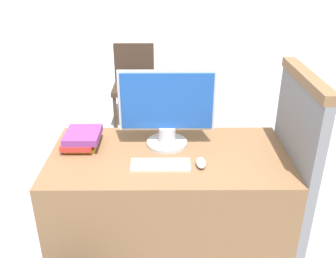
{
  "coord_description": "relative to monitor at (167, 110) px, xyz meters",
  "views": [
    {
      "loc": [
        -0.01,
        -1.46,
        1.79
      ],
      "look_at": [
        -0.01,
        0.31,
        0.94
      ],
      "focal_mm": 40.0,
      "sensor_mm": 36.0,
      "label": 1
    }
  ],
  "objects": [
    {
      "name": "carrel_divider",
      "position": [
        0.69,
        -0.14,
        -0.35
      ],
      "size": [
        0.07,
        0.63,
        1.24
      ],
      "color": "slate",
      "rests_on": "ground_plane"
    },
    {
      "name": "monitor",
      "position": [
        0.0,
        0.0,
        0.0
      ],
      "size": [
        0.54,
        0.23,
        0.44
      ],
      "color": "#B7B7BC",
      "rests_on": "desk"
    },
    {
      "name": "keyboard",
      "position": [
        -0.03,
        -0.24,
        -0.21
      ],
      "size": [
        0.31,
        0.11,
        0.02
      ],
      "color": "silver",
      "rests_on": "desk"
    },
    {
      "name": "far_chair",
      "position": [
        -0.36,
        2.03,
        -0.5
      ],
      "size": [
        0.44,
        0.44,
        0.86
      ],
      "rotation": [
        0.0,
        0.0,
        0.27
      ],
      "color": "#38281E",
      "rests_on": "ground_plane"
    },
    {
      "name": "book_stack",
      "position": [
        -0.49,
        -0.01,
        -0.17
      ],
      "size": [
        0.21,
        0.26,
        0.09
      ],
      "color": "gold",
      "rests_on": "desk"
    },
    {
      "name": "desk",
      "position": [
        0.01,
        -0.12,
        -0.6
      ],
      "size": [
        1.32,
        0.68,
        0.77
      ],
      "color": "brown",
      "rests_on": "ground_plane"
    },
    {
      "name": "mouse",
      "position": [
        0.18,
        -0.24,
        -0.2
      ],
      "size": [
        0.05,
        0.1,
        0.04
      ],
      "color": "silver",
      "rests_on": "desk"
    }
  ]
}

